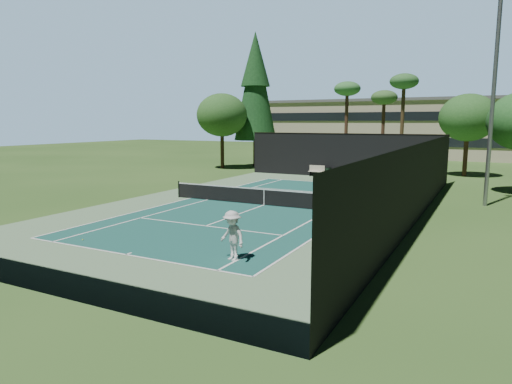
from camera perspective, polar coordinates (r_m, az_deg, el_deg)
ground at (r=27.86m, az=1.01°, el=-1.67°), size 160.00×160.00×0.00m
apron_slab at (r=27.86m, az=1.01°, el=-1.66°), size 18.00×32.00×0.01m
court_surface at (r=27.86m, az=1.01°, el=-1.64°), size 10.97×23.77×0.01m
court_lines at (r=27.86m, az=1.01°, el=-1.63°), size 11.07×23.87×0.01m
tennis_net at (r=27.76m, az=1.01°, el=-0.54°), size 12.90×0.10×1.10m
fence at (r=27.62m, az=1.08°, el=2.45°), size 18.04×32.05×4.03m
player at (r=16.74m, az=-2.99°, el=-5.47°), size 1.36×1.08×1.85m
tennis_ball_a at (r=21.00m, az=-20.84°, el=-5.61°), size 0.07×0.07×0.07m
tennis_ball_b at (r=30.75m, az=-4.72°, el=-0.64°), size 0.07×0.07×0.07m
tennis_ball_c at (r=32.04m, az=7.23°, el=-0.30°), size 0.07×0.07×0.07m
tennis_ball_d at (r=35.81m, az=-4.12°, el=0.69°), size 0.06×0.06×0.06m
park_bench at (r=43.08m, az=7.60°, el=2.69°), size 1.50×0.45×1.02m
trash_bin at (r=42.47m, az=9.01°, el=2.48°), size 0.56×0.56×0.95m
pine_tree at (r=52.65m, az=-0.08°, el=13.66°), size 4.80×4.80×15.00m
palm_a at (r=50.68m, az=11.33°, el=12.14°), size 2.80×2.80×9.32m
palm_b at (r=51.72m, az=15.72°, el=11.00°), size 2.80×2.80×8.42m
palm_c at (r=48.39m, az=18.01°, el=12.55°), size 2.80×2.80×9.77m
decid_tree_a at (r=46.61m, az=24.98°, el=8.41°), size 5.12×5.12×7.62m
decid_tree_c at (r=49.96m, az=-4.29°, el=9.55°), size 5.44×5.44×8.09m
campus_building at (r=71.58m, az=17.73°, el=7.66°), size 40.50×12.50×8.30m
light_pole at (r=30.60m, az=27.52°, el=10.44°), size 0.90×0.25×12.22m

